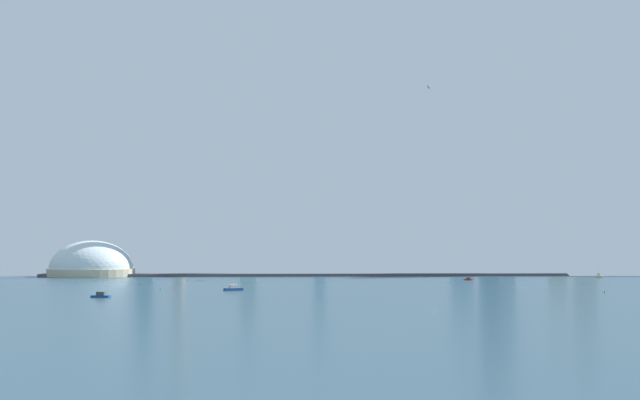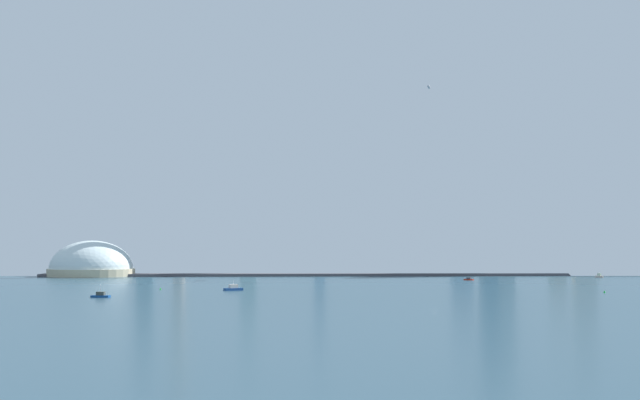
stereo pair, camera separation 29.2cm
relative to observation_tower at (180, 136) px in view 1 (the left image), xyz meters
name	(u,v)px [view 1 (the left image)]	position (x,y,z in m)	size (l,w,h in m)	color
ground_plane	(435,309)	(210.37, -530.82, -168.06)	(6000.00, 6000.00, 0.00)	#2A4959
waterfront_pier	(354,274)	(210.37, -12.41, -166.47)	(734.64, 54.26, 3.18)	#514D53
observation_tower	(180,136)	(0.00, 0.00, 0.00)	(44.53, 44.53, 355.68)	beige
stadium_dome	(91,269)	(-99.93, -19.40, -159.74)	(101.11, 101.11, 65.96)	#C1B491
skyscraper_0	(248,241)	(82.99, 2.00, -126.83)	(18.75, 20.49, 82.47)	#94BAB4
skyscraper_1	(557,251)	(478.51, 48.69, -138.93)	(16.12, 24.99, 69.55)	beige
skyscraper_2	(584,231)	(513.77, 47.18, -113.31)	(27.87, 16.02, 115.85)	beige
skyscraper_3	(319,236)	(174.22, 95.80, -120.32)	(13.93, 18.37, 102.64)	#829EBE
skyscraper_4	(461,243)	(360.18, 76.04, -129.05)	(26.16, 23.92, 82.52)	#89A5C1
skyscraper_5	(251,237)	(83.26, 82.64, -121.33)	(17.92, 19.30, 93.47)	#A6BDC2
skyscraper_6	(488,216)	(372.07, -18.27, -96.42)	(17.98, 22.94, 149.55)	#3F657E
skyscraper_7	(503,212)	(401.03, 20.02, -89.93)	(24.93, 14.07, 156.28)	#8EA3A9
skyscraper_8	(146,229)	(-47.06, 48.30, -111.58)	(20.53, 24.27, 112.96)	#46687A
boat_0	(469,279)	(319.01, -145.39, -167.03)	(9.96, 9.43, 2.87)	red
boat_1	(233,288)	(82.05, -327.61, -166.27)	(16.36, 11.56, 8.14)	navy
boat_2	(101,295)	(-8.36, -411.45, -166.59)	(13.95, 7.39, 10.15)	navy
boat_3	(599,276)	(480.43, -89.52, -166.21)	(6.96, 10.31, 9.18)	beige
channel_buoy_0	(605,292)	(374.03, -374.49, -167.10)	(1.85, 1.85, 1.93)	green
channel_buoy_1	(161,289)	(20.99, -315.20, -167.10)	(1.64, 1.64, 1.93)	green
airplane	(429,88)	(298.56, -37.46, 54.93)	(31.84, 31.36, 7.85)	#B9B5BE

